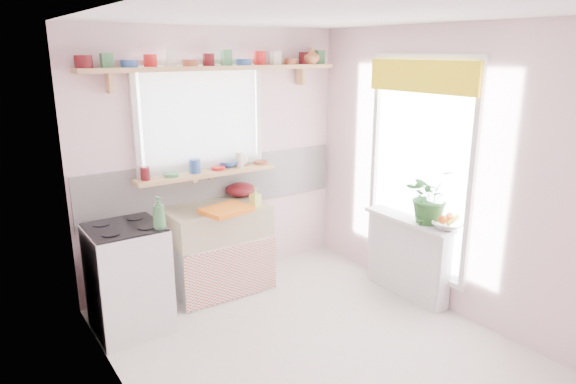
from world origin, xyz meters
TOP-DOWN VIEW (x-y plane):
  - room at (0.66, 0.86)m, footprint 3.20×3.20m
  - sink_unit at (-0.15, 1.29)m, footprint 0.95×0.65m
  - cooker at (-1.10, 1.05)m, footprint 0.58×0.58m
  - radiator_ledge at (1.30, 0.20)m, footprint 0.22×0.95m
  - windowsill at (-0.15, 1.48)m, footprint 1.40×0.22m
  - pine_shelf at (0.00, 1.47)m, footprint 2.52×0.24m
  - shelf_crockery at (0.00, 1.47)m, footprint 2.47×0.11m
  - sill_crockery at (-0.20, 1.48)m, footprint 1.35×0.11m
  - dish_tray at (-0.15, 1.10)m, footprint 0.49×0.40m
  - colander at (0.22, 1.50)m, footprint 0.37×0.37m
  - jade_plant at (1.33, 0.02)m, footprint 0.50×0.45m
  - fruit_bowl at (1.33, -0.20)m, footprint 0.35×0.35m
  - herb_pot at (1.21, -0.00)m, footprint 0.12×0.09m
  - soap_bottle_sink at (0.16, 1.10)m, footprint 0.10×0.10m
  - sill_cup at (0.27, 1.54)m, footprint 0.11×0.11m
  - sill_bowl at (0.11, 1.54)m, footprint 0.24×0.24m
  - shelf_vase at (1.03, 1.41)m, footprint 0.21×0.21m
  - cooker_bottle at (-0.88, 0.83)m, footprint 0.12×0.12m
  - fruit at (1.34, -0.19)m, footprint 0.20×0.14m

SIDE VIEW (x-z plane):
  - radiator_ledge at x=1.30m, z-range 0.01..0.78m
  - sink_unit at x=-0.15m, z-range -0.13..0.99m
  - cooker at x=-1.10m, z-range 0.00..0.92m
  - fruit_bowl at x=1.33m, z-range 0.78..0.84m
  - fruit at x=1.34m, z-range 0.82..0.92m
  - dish_tray at x=-0.15m, z-range 0.85..0.89m
  - herb_pot at x=1.21m, z-range 0.78..0.98m
  - colander at x=0.22m, z-range 0.85..0.99m
  - soap_bottle_sink at x=0.16m, z-range 0.85..1.03m
  - jade_plant at x=1.33m, z-range 0.78..1.28m
  - cooker_bottle at x=-0.88m, z-range 0.92..1.18m
  - windowsill at x=-0.15m, z-range 1.12..1.16m
  - sill_bowl at x=0.11m, z-range 1.16..1.22m
  - sill_cup at x=0.27m, z-range 1.16..1.25m
  - sill_crockery at x=-0.20m, z-range 1.15..1.27m
  - room at x=0.66m, z-range -0.23..2.97m
  - pine_shelf at x=0.00m, z-range 2.10..2.14m
  - shelf_crockery at x=0.00m, z-range 2.14..2.26m
  - shelf_vase at x=1.03m, z-range 2.14..2.31m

